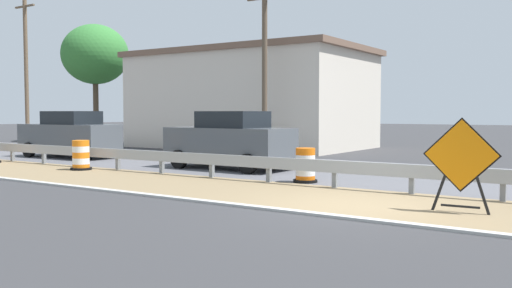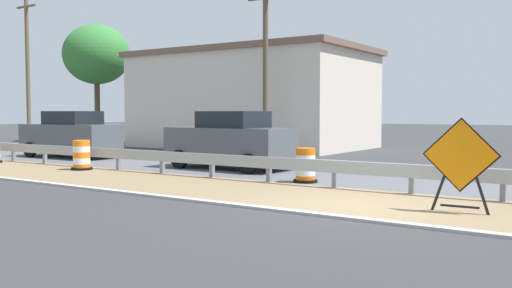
{
  "view_description": "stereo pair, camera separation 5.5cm",
  "coord_description": "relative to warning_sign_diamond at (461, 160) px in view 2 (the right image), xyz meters",
  "views": [
    {
      "loc": [
        -10.49,
        -4.53,
        1.93
      ],
      "look_at": [
        1.68,
        3.51,
        1.1
      ],
      "focal_mm": 38.79,
      "sensor_mm": 36.0,
      "label": 1
    },
    {
      "loc": [
        -10.45,
        -4.58,
        1.93
      ],
      "look_at": [
        1.68,
        3.51,
        1.1
      ],
      "focal_mm": 38.79,
      "sensor_mm": 36.0,
      "label": 2
    }
  ],
  "objects": [
    {
      "name": "traffic_barrel_close",
      "position": [
        1.2,
        12.57,
        -0.58
      ],
      "size": [
        0.7,
        0.7,
        1.0
      ],
      "color": "orange",
      "rests_on": "ground"
    },
    {
      "name": "warning_sign_diamond",
      "position": [
        0.0,
        0.0,
        0.0
      ],
      "size": [
        0.14,
        1.44,
        1.85
      ],
      "rotation": [
        0.0,
        0.0,
        3.2
      ],
      "color": "black",
      "rests_on": "ground"
    },
    {
      "name": "utility_pole_mid",
      "position": [
        9.42,
        27.68,
        3.55
      ],
      "size": [
        0.24,
        1.8,
        8.82
      ],
      "color": "brown",
      "rests_on": "ground"
    },
    {
      "name": "far_lane_asphalt",
      "position": [
        5.8,
        1.99,
        -1.02
      ],
      "size": [
        7.46,
        120.0,
        0.0
      ],
      "primitive_type": "cube",
      "color": "#56565B",
      "rests_on": "ground"
    },
    {
      "name": "car_lead_near_lane",
      "position": [
        4.3,
        17.15,
        -0.03
      ],
      "size": [
        2.04,
        4.72,
        1.99
      ],
      "rotation": [
        0.0,
        0.0,
        1.59
      ],
      "color": "#4C5156",
      "rests_on": "ground"
    },
    {
      "name": "utility_pole_near",
      "position": [
        9.72,
        10.7,
        2.86
      ],
      "size": [
        0.24,
        1.8,
        7.46
      ],
      "color": "brown",
      "rests_on": "ground"
    },
    {
      "name": "car_trailing_far_lane",
      "position": [
        4.24,
        8.61,
        -0.03
      ],
      "size": [
        2.15,
        4.54,
        1.97
      ],
      "rotation": [
        0.0,
        0.0,
        1.54
      ],
      "color": "#4C5156",
      "rests_on": "ground"
    },
    {
      "name": "curb_near_edge",
      "position": [
        -1.8,
        1.99,
        -1.02
      ],
      "size": [
        0.2,
        120.0,
        0.11
      ],
      "primitive_type": "cube",
      "color": "#ADADA8",
      "rests_on": "ground"
    },
    {
      "name": "roadside_shop_near",
      "position": [
        14.49,
        14.66,
        1.64
      ],
      "size": [
        7.73,
        12.73,
        5.3
      ],
      "color": "beige",
      "rests_on": "ground"
    },
    {
      "name": "guardrail_median",
      "position": [
        1.83,
        4.55,
        -0.51
      ],
      "size": [
        0.18,
        52.06,
        0.71
      ],
      "color": "#999EA3",
      "rests_on": "ground"
    },
    {
      "name": "ground_plane",
      "position": [
        -0.5,
        1.99,
        -1.02
      ],
      "size": [
        160.0,
        160.0,
        0.0
      ],
      "primitive_type": "plane",
      "color": "#333335"
    },
    {
      "name": "tree_roadside",
      "position": [
        13.95,
        26.78,
        4.74
      ],
      "size": [
        4.39,
        4.39,
        7.76
      ],
      "color": "#4C3D2D",
      "rests_on": "ground"
    },
    {
      "name": "median_dirt_strip",
      "position": [
        0.18,
        1.99,
        -1.02
      ],
      "size": [
        3.77,
        120.0,
        0.01
      ],
      "primitive_type": "cube",
      "color": "#7F6B4C",
      "rests_on": "ground"
    },
    {
      "name": "traffic_barrel_nearest",
      "position": [
        2.42,
        4.69,
        -0.6
      ],
      "size": [
        0.67,
        0.67,
        0.95
      ],
      "color": "orange",
      "rests_on": "ground"
    }
  ]
}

